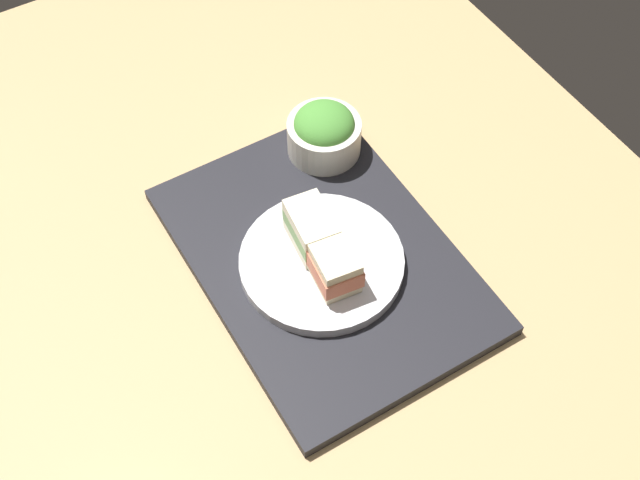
{
  "coord_description": "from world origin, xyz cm",
  "views": [
    {
      "loc": [
        -57.02,
        33.06,
        94.36
      ],
      "look_at": [
        -2.32,
        0.26,
        5.0
      ],
      "focal_mm": 47.16,
      "sensor_mm": 36.0,
      "label": 1
    }
  ],
  "objects_px": {
    "sandwich_plate": "(322,262)",
    "sandwich_near": "(332,263)",
    "sandwich_far": "(311,229)",
    "salad_bowl": "(324,132)"
  },
  "relations": [
    {
      "from": "sandwich_far",
      "to": "salad_bowl",
      "type": "height_order",
      "value": "salad_bowl"
    },
    {
      "from": "sandwich_plate",
      "to": "sandwich_near",
      "type": "xyz_separation_m",
      "value": [
        -0.03,
        0.0,
        0.04
      ]
    },
    {
      "from": "sandwich_plate",
      "to": "salad_bowl",
      "type": "bearing_deg",
      "value": -31.98
    },
    {
      "from": "sandwich_near",
      "to": "salad_bowl",
      "type": "xyz_separation_m",
      "value": [
        0.2,
        -0.11,
        -0.01
      ]
    },
    {
      "from": "sandwich_near",
      "to": "salad_bowl",
      "type": "distance_m",
      "value": 0.23
    },
    {
      "from": "sandwich_near",
      "to": "sandwich_far",
      "type": "xyz_separation_m",
      "value": [
        0.06,
        -0.0,
        0.0
      ]
    },
    {
      "from": "sandwich_plate",
      "to": "salad_bowl",
      "type": "xyz_separation_m",
      "value": [
        0.17,
        -0.11,
        0.03
      ]
    },
    {
      "from": "sandwich_plate",
      "to": "sandwich_near",
      "type": "relative_size",
      "value": 2.51
    },
    {
      "from": "sandwich_plate",
      "to": "sandwich_far",
      "type": "bearing_deg",
      "value": -4.39
    },
    {
      "from": "sandwich_plate",
      "to": "sandwich_far",
      "type": "height_order",
      "value": "sandwich_far"
    }
  ]
}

